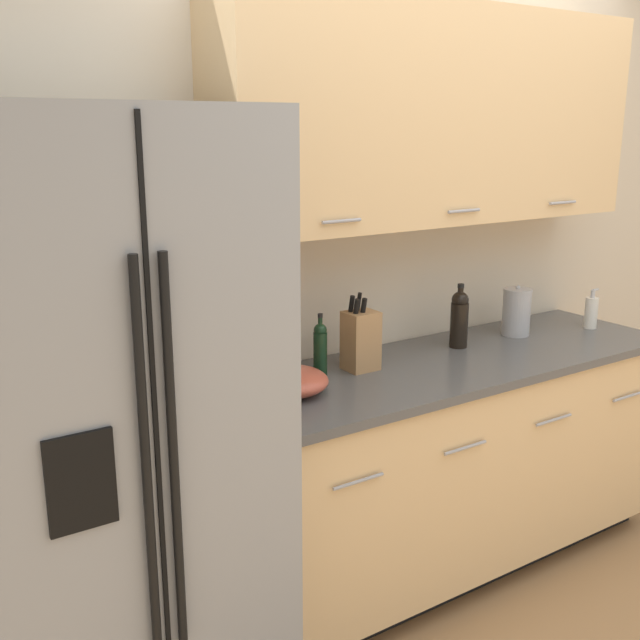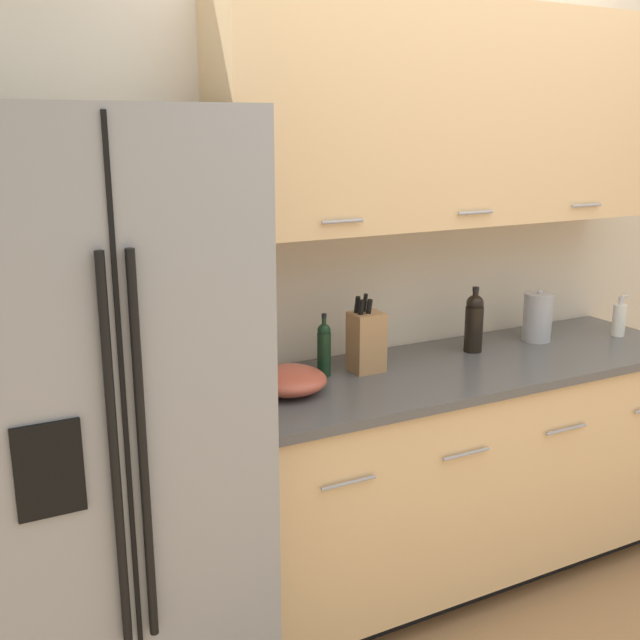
{
  "view_description": "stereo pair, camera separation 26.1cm",
  "coord_description": "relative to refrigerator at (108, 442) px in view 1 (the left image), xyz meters",
  "views": [
    {
      "loc": [
        -2.1,
        -1.12,
        1.84
      ],
      "look_at": [
        -0.7,
        0.99,
        1.18
      ],
      "focal_mm": 42.0,
      "sensor_mm": 36.0,
      "label": 1
    },
    {
      "loc": [
        -1.87,
        -1.26,
        1.84
      ],
      "look_at": [
        -0.7,
        0.99,
        1.18
      ],
      "focal_mm": 42.0,
      "sensor_mm": 36.0,
      "label": 2
    }
  ],
  "objects": [
    {
      "name": "knife_block",
      "position": [
        1.04,
        0.18,
        0.1
      ],
      "size": [
        0.12,
        0.11,
        0.3
      ],
      "color": "#A87A4C",
      "rests_on": "counter_unit"
    },
    {
      "name": "wall_back",
      "position": [
        1.49,
        0.38,
        0.51
      ],
      "size": [
        10.0,
        0.39,
        2.6
      ],
      "color": "beige",
      "rests_on": "ground_plane"
    },
    {
      "name": "steel_canister",
      "position": [
        1.92,
        0.19,
        0.09
      ],
      "size": [
        0.13,
        0.13,
        0.23
      ],
      "color": "#A3A3A5",
      "rests_on": "counter_unit"
    },
    {
      "name": "refrigerator",
      "position": [
        0.0,
        0.0,
        0.0
      ],
      "size": [
        0.83,
        0.83,
        1.89
      ],
      "color": "gray",
      "rests_on": "ground_plane"
    },
    {
      "name": "oil_bottle",
      "position": [
        0.88,
        0.2,
        0.09
      ],
      "size": [
        0.05,
        0.05,
        0.24
      ],
      "color": "black",
      "rests_on": "counter_unit"
    },
    {
      "name": "soap_dispenser",
      "position": [
        2.3,
        0.08,
        0.06
      ],
      "size": [
        0.06,
        0.06,
        0.18
      ],
      "color": "silver",
      "rests_on": "counter_unit"
    },
    {
      "name": "counter_unit",
      "position": [
        1.45,
        0.09,
        -0.47
      ],
      "size": [
        2.01,
        0.64,
        0.93
      ],
      "color": "black",
      "rests_on": "ground_plane"
    },
    {
      "name": "mixing_bowl",
      "position": [
        0.68,
        0.1,
        0.03
      ],
      "size": [
        0.27,
        0.27,
        0.09
      ],
      "color": "#B24C38",
      "rests_on": "counter_unit"
    },
    {
      "name": "wine_bottle",
      "position": [
        1.57,
        0.19,
        0.11
      ],
      "size": [
        0.08,
        0.08,
        0.27
      ],
      "color": "black",
      "rests_on": "counter_unit"
    }
  ]
}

